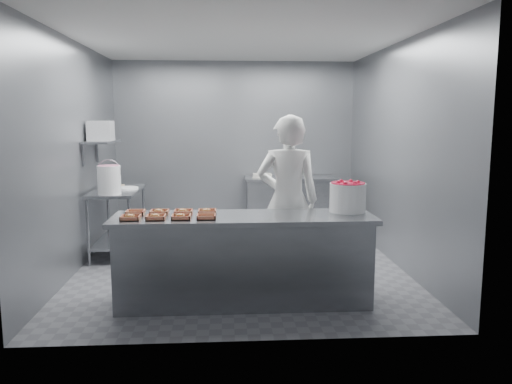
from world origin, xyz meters
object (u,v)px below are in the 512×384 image
(appliance, at_px, (101,131))
(tray_2, at_px, (181,217))
(tray_1, at_px, (156,217))
(back_counter, at_px, (290,204))
(tray_4, at_px, (135,212))
(prep_table, at_px, (118,212))
(tray_6, at_px, (183,212))
(tray_7, at_px, (207,211))
(service_counter, at_px, (244,259))
(tray_0, at_px, (130,217))
(tray_5, at_px, (159,212))
(tray_3, at_px, (206,217))
(strawberry_tub, at_px, (348,196))
(glaze_bucket, at_px, (109,179))
(worker, at_px, (288,200))

(appliance, bearing_deg, tray_2, -61.66)
(tray_1, height_order, appliance, appliance)
(back_counter, xyz_separation_m, tray_4, (-1.98, -3.12, 0.47))
(prep_table, height_order, appliance, appliance)
(back_counter, distance_m, tray_6, 3.50)
(tray_4, relative_size, tray_7, 1.00)
(tray_1, bearing_deg, tray_7, 28.22)
(service_counter, distance_m, tray_6, 0.78)
(tray_1, distance_m, tray_4, 0.35)
(tray_0, height_order, tray_5, same)
(service_counter, xyz_separation_m, tray_3, (-0.36, -0.13, 0.47))
(tray_0, xyz_separation_m, tray_6, (0.48, 0.26, 0.00))
(prep_table, height_order, tray_3, tray_3)
(tray_0, relative_size, tray_6, 1.00)
(back_counter, relative_size, strawberry_tub, 4.06)
(tray_4, distance_m, tray_6, 0.48)
(tray_3, distance_m, tray_5, 0.55)
(tray_7, bearing_deg, glaze_bucket, 132.80)
(tray_4, distance_m, worker, 1.68)
(tray_6, bearing_deg, tray_2, -90.00)
(tray_2, relative_size, appliance, 0.54)
(service_counter, xyz_separation_m, tray_2, (-0.61, -0.13, 0.47))
(service_counter, xyz_separation_m, tray_0, (-1.09, -0.13, 0.47))
(tray_2, height_order, worker, worker)
(tray_3, distance_m, glaze_bucket, 2.09)
(tray_1, xyz_separation_m, tray_2, (0.24, 0.00, 0.00))
(tray_7, bearing_deg, tray_3, -89.33)
(strawberry_tub, distance_m, appliance, 3.46)
(back_counter, distance_m, tray_4, 3.73)
(prep_table, xyz_separation_m, tray_3, (1.29, -2.08, 0.33))
(tray_3, relative_size, tray_5, 1.00)
(tray_5, bearing_deg, tray_2, -47.02)
(prep_table, xyz_separation_m, tray_4, (0.57, -1.82, 0.33))
(tray_2, distance_m, tray_6, 0.26)
(glaze_bucket, bearing_deg, back_counter, 34.35)
(service_counter, xyz_separation_m, tray_5, (-0.85, 0.13, 0.47))
(prep_table, height_order, worker, worker)
(tray_4, bearing_deg, tray_5, -0.00)
(worker, bearing_deg, appliance, -24.78)
(tray_1, bearing_deg, strawberry_tub, 7.88)
(tray_6, bearing_deg, back_counter, 64.22)
(service_counter, distance_m, tray_1, 0.98)
(tray_5, bearing_deg, strawberry_tub, 0.28)
(service_counter, relative_size, strawberry_tub, 7.04)
(tray_6, bearing_deg, strawberry_tub, 0.32)
(back_counter, distance_m, tray_0, 3.95)
(tray_3, relative_size, tray_7, 1.00)
(back_counter, xyz_separation_m, strawberry_tub, (0.18, -3.11, 0.61))
(tray_3, relative_size, strawberry_tub, 0.51)
(tray_3, xyz_separation_m, strawberry_tub, (1.44, 0.27, 0.14))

